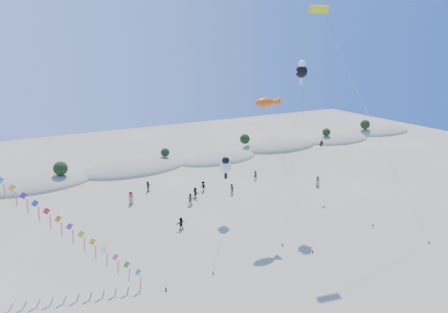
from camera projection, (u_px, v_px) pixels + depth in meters
dune_ridge at (140, 168)px, 66.94m from camera, size 145.30×11.49×5.57m
kite_train at (7, 186)px, 32.71m from camera, size 21.25×15.77×17.91m
fish_kite at (268, 103)px, 42.26m from camera, size 3.14×9.17×15.38m
cartoon_kite_low at (226, 166)px, 46.25m from camera, size 7.99×11.67×7.88m
cartoon_kite_high at (301, 71)px, 45.31m from camera, size 8.50×8.29×19.34m
parafoil_kite at (322, 15)px, 39.65m from camera, size 9.65×11.32×25.09m
dark_kite at (333, 162)px, 51.04m from camera, size 1.75×11.33×8.25m
beachgoers at (198, 193)px, 53.41m from camera, size 28.32×14.91×1.83m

